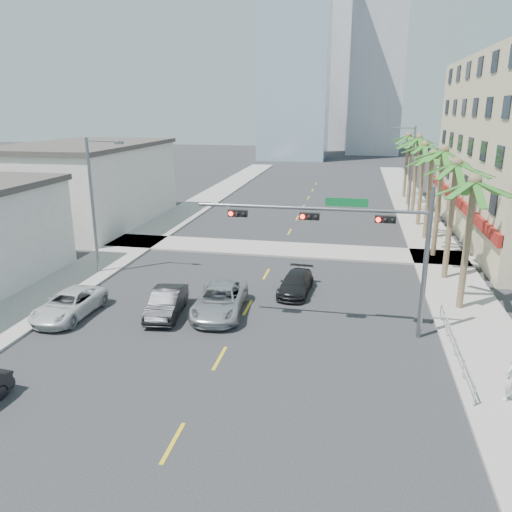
{
  "coord_description": "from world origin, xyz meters",
  "views": [
    {
      "loc": [
        5.5,
        -15.43,
        10.84
      ],
      "look_at": [
        0.76,
        8.58,
        3.5
      ],
      "focal_mm": 35.0,
      "sensor_mm": 36.0,
      "label": 1
    }
  ],
  "objects_px": {
    "car_parked_far": "(69,305)",
    "car_lane_center": "(220,300)",
    "pedestrian": "(511,379)",
    "car_lane_right": "(296,283)",
    "car_lane_left": "(167,303)",
    "traffic_signal_mast": "(358,234)"
  },
  "relations": [
    {
      "from": "car_lane_right",
      "to": "pedestrian",
      "type": "relative_size",
      "value": 2.36
    },
    {
      "from": "car_lane_left",
      "to": "traffic_signal_mast",
      "type": "bearing_deg",
      "value": -8.08
    },
    {
      "from": "car_lane_center",
      "to": "pedestrian",
      "type": "distance_m",
      "value": 14.44
    },
    {
      "from": "traffic_signal_mast",
      "to": "car_lane_right",
      "type": "distance_m",
      "value": 7.44
    },
    {
      "from": "car_parked_far",
      "to": "car_lane_right",
      "type": "bearing_deg",
      "value": 29.08
    },
    {
      "from": "car_parked_far",
      "to": "car_lane_left",
      "type": "height_order",
      "value": "car_lane_left"
    },
    {
      "from": "car_lane_left",
      "to": "car_lane_right",
      "type": "height_order",
      "value": "car_lane_left"
    },
    {
      "from": "traffic_signal_mast",
      "to": "car_parked_far",
      "type": "distance_m",
      "value": 15.59
    },
    {
      "from": "traffic_signal_mast",
      "to": "car_parked_far",
      "type": "relative_size",
      "value": 2.27
    },
    {
      "from": "car_lane_left",
      "to": "car_lane_center",
      "type": "relative_size",
      "value": 0.8
    },
    {
      "from": "car_parked_far",
      "to": "pedestrian",
      "type": "relative_size",
      "value": 2.73
    },
    {
      "from": "car_lane_center",
      "to": "pedestrian",
      "type": "height_order",
      "value": "pedestrian"
    },
    {
      "from": "traffic_signal_mast",
      "to": "car_parked_far",
      "type": "height_order",
      "value": "traffic_signal_mast"
    },
    {
      "from": "car_lane_right",
      "to": "pedestrian",
      "type": "distance_m",
      "value": 13.77
    },
    {
      "from": "car_parked_far",
      "to": "car_lane_center",
      "type": "xyz_separation_m",
      "value": [
        7.82,
        1.97,
        0.08
      ]
    },
    {
      "from": "pedestrian",
      "to": "car_lane_center",
      "type": "bearing_deg",
      "value": -63.68
    },
    {
      "from": "car_lane_left",
      "to": "car_lane_right",
      "type": "bearing_deg",
      "value": 29.1
    },
    {
      "from": "car_lane_left",
      "to": "pedestrian",
      "type": "distance_m",
      "value": 16.7
    },
    {
      "from": "traffic_signal_mast",
      "to": "car_parked_far",
      "type": "xyz_separation_m",
      "value": [
        -14.93,
        -0.98,
        -4.38
      ]
    },
    {
      "from": "traffic_signal_mast",
      "to": "pedestrian",
      "type": "relative_size",
      "value": 6.18
    },
    {
      "from": "traffic_signal_mast",
      "to": "car_lane_left",
      "type": "height_order",
      "value": "traffic_signal_mast"
    },
    {
      "from": "car_lane_right",
      "to": "car_lane_center",
      "type": "bearing_deg",
      "value": -129.45
    }
  ]
}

